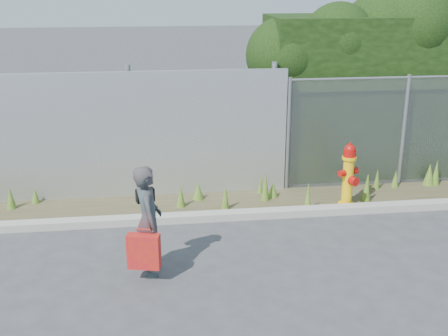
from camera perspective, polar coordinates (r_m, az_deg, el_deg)
ground at (r=7.46m, az=3.73°, el=-10.67°), size 80.00×80.00×0.00m
curb at (r=9.02m, az=1.57°, el=-4.77°), size 16.00×0.22×0.12m
weed_strip at (r=9.54m, az=-0.93°, el=-2.95°), size 16.00×1.20×0.53m
corrugated_fence at (r=9.91m, az=-18.43°, el=2.82°), size 8.50×0.21×2.30m
hedge at (r=11.95m, az=21.55°, el=9.26°), size 7.78×1.82×3.61m
fire_hydrant at (r=9.52m, az=12.50°, el=-0.81°), size 0.38×0.34×1.12m
woman at (r=7.22m, az=-7.71°, el=-5.32°), size 0.41×0.57×1.46m
red_tote_bag at (r=7.13m, az=-8.15°, el=-8.38°), size 0.41×0.15×0.53m
black_shoulder_bag at (r=7.27m, az=-8.02°, el=-2.76°), size 0.23×0.10×0.17m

